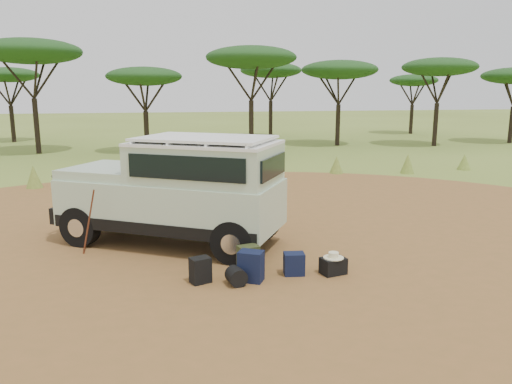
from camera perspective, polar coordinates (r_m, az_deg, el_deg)
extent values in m
plane|color=olive|center=(11.61, -2.78, -6.15)|extent=(140.00, 140.00, 0.00)
cylinder|color=brown|center=(11.61, -2.78, -6.13)|extent=(23.00, 23.00, 0.01)
cone|color=olive|center=(19.95, -24.06, 1.62)|extent=(0.60, 0.60, 0.85)
cone|color=olive|center=(20.42, -15.27, 2.22)|extent=(0.60, 0.60, 0.70)
cone|color=olive|center=(20.04, -6.76, 2.67)|extent=(0.60, 0.60, 0.90)
cone|color=olive|center=(20.14, 1.89, 2.65)|extent=(0.60, 0.60, 0.80)
cone|color=olive|center=(21.69, 9.18, 3.09)|extent=(0.60, 0.60, 0.75)
cone|color=olive|center=(22.40, 16.94, 3.13)|extent=(0.60, 0.60, 0.85)
cone|color=olive|center=(24.31, 22.71, 3.18)|extent=(0.60, 0.60, 0.70)
cylinder|color=black|center=(30.65, -23.78, 6.89)|extent=(0.28, 0.28, 3.06)
ellipsoid|color=#153814|center=(30.65, -24.41, 14.44)|extent=(5.50, 5.50, 1.38)
cylinder|color=black|center=(29.23, -12.40, 6.71)|extent=(0.28, 0.28, 2.34)
ellipsoid|color=#153814|center=(29.14, -12.67, 12.78)|extent=(4.20, 4.20, 1.05)
cylinder|color=black|center=(29.36, -0.54, 7.57)|extent=(0.28, 0.28, 2.93)
ellipsoid|color=#153814|center=(29.34, -0.56, 15.13)|extent=(5.20, 5.20, 1.30)
cylinder|color=black|center=(32.68, 9.33, 7.56)|extent=(0.28, 0.28, 2.61)
ellipsoid|color=#153814|center=(32.62, 9.53, 13.61)|extent=(4.80, 4.80, 1.20)
cylinder|color=black|center=(33.99, 19.82, 7.26)|extent=(0.28, 0.28, 2.70)
ellipsoid|color=#153814|center=(33.94, 20.24, 13.27)|extent=(4.60, 4.60, 1.15)
cylinder|color=black|center=(37.94, 27.14, 6.85)|extent=(0.28, 0.28, 2.43)
cylinder|color=black|center=(38.15, -26.06, 7.00)|extent=(0.28, 0.28, 2.48)
ellipsoid|color=#153814|center=(38.09, -26.51, 11.90)|extent=(4.00, 4.00, 1.00)
cylinder|color=black|center=(37.52, 1.68, 8.28)|extent=(0.28, 0.28, 2.70)
ellipsoid|color=#153814|center=(37.48, 1.72, 13.74)|extent=(4.50, 4.50, 1.12)
cylinder|color=black|center=(42.84, 17.32, 7.94)|extent=(0.28, 0.28, 2.34)
ellipsoid|color=#153814|center=(42.78, 17.58, 12.08)|extent=(3.80, 3.80, 0.95)
cube|color=#B2CAAC|center=(11.72, -9.65, -1.10)|extent=(5.34, 4.31, 1.05)
cube|color=black|center=(11.82, -9.58, -2.97)|extent=(5.28, 4.29, 0.27)
cube|color=#B2CAAC|center=(11.16, -5.77, 3.29)|extent=(3.67, 3.27, 0.83)
cube|color=white|center=(11.10, -5.81, 5.58)|extent=(3.69, 3.31, 0.07)
cube|color=white|center=(11.09, -5.82, 6.15)|extent=(3.41, 3.07, 0.06)
cube|color=#B2CAAC|center=(12.43, -16.16, 2.31)|extent=(2.57, 2.60, 0.22)
cube|color=black|center=(11.86, -12.50, 3.77)|extent=(1.02, 1.54, 0.58)
cube|color=black|center=(10.26, -8.09, 2.73)|extent=(2.29, 1.38, 0.50)
cube|color=black|center=(12.06, -3.79, 4.15)|extent=(2.29, 1.38, 0.50)
cube|color=black|center=(10.61, 1.98, 2.90)|extent=(0.88, 1.44, 0.46)
cube|color=black|center=(13.19, -19.45, -1.65)|extent=(1.16, 1.81, 0.38)
cylinder|color=black|center=(13.11, -20.17, 2.18)|extent=(0.80, 1.28, 0.08)
cylinder|color=black|center=(13.21, -19.99, -0.34)|extent=(0.80, 1.28, 0.08)
cylinder|color=silver|center=(12.92, -21.03, 0.99)|extent=(0.19, 0.25, 0.24)
cylinder|color=silver|center=(13.40, -19.35, 1.46)|extent=(0.19, 0.25, 0.24)
cube|color=white|center=(13.22, -19.79, -1.05)|extent=(0.28, 0.42, 0.13)
cylinder|color=black|center=(12.67, -9.87, 3.79)|extent=(0.12, 0.12, 0.92)
cylinder|color=black|center=(12.15, -19.45, -3.73)|extent=(0.96, 0.74, 0.93)
cylinder|color=black|center=(13.54, -14.82, -1.90)|extent=(0.96, 0.74, 0.93)
cylinder|color=black|center=(10.30, -2.61, -5.77)|extent=(0.96, 0.74, 0.93)
cylinder|color=black|center=(11.92, 0.52, -3.34)|extent=(0.96, 0.74, 0.93)
cylinder|color=maroon|center=(11.37, -18.58, -3.31)|extent=(0.37, 0.18, 1.46)
cube|color=black|center=(9.44, -6.38, -8.89)|extent=(0.43, 0.37, 0.49)
cube|color=black|center=(9.45, -0.58, -8.49)|extent=(0.55, 0.50, 0.59)
cube|color=#3A3F1D|center=(9.89, -0.88, -7.68)|extent=(0.45, 0.37, 0.55)
cube|color=black|center=(9.81, 4.37, -8.20)|extent=(0.43, 0.34, 0.44)
cube|color=black|center=(9.95, 8.81, -8.36)|extent=(0.53, 0.43, 0.33)
cylinder|color=black|center=(9.32, -2.27, -9.60)|extent=(0.39, 0.39, 0.34)
cylinder|color=beige|center=(9.90, 8.85, -7.41)|extent=(0.40, 0.40, 0.02)
cylinder|color=beige|center=(9.88, 8.86, -7.10)|extent=(0.20, 0.20, 0.10)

